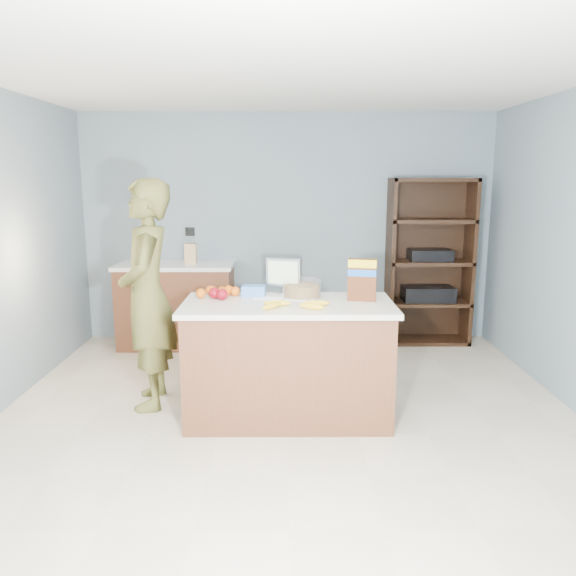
{
  "coord_description": "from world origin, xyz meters",
  "views": [
    {
      "loc": [
        -0.02,
        -3.74,
        1.81
      ],
      "look_at": [
        0.0,
        0.35,
        1.0
      ],
      "focal_mm": 35.0,
      "sensor_mm": 36.0,
      "label": 1
    }
  ],
  "objects_px": {
    "shelving_unit": "(428,265)",
    "cereal_box": "(362,277)",
    "counter_peninsula": "(288,365)",
    "tv": "(284,274)",
    "person": "(148,295)"
  },
  "relations": [
    {
      "from": "shelving_unit",
      "to": "cereal_box",
      "type": "height_order",
      "value": "shelving_unit"
    },
    {
      "from": "tv",
      "to": "cereal_box",
      "type": "distance_m",
      "value": 0.64
    },
    {
      "from": "person",
      "to": "tv",
      "type": "distance_m",
      "value": 1.08
    },
    {
      "from": "shelving_unit",
      "to": "counter_peninsula",
      "type": "bearing_deg",
      "value": -127.11
    },
    {
      "from": "person",
      "to": "tv",
      "type": "height_order",
      "value": "person"
    },
    {
      "from": "shelving_unit",
      "to": "cereal_box",
      "type": "xyz_separation_m",
      "value": [
        -1.0,
        -1.98,
        0.22
      ]
    },
    {
      "from": "counter_peninsula",
      "to": "shelving_unit",
      "type": "height_order",
      "value": "shelving_unit"
    },
    {
      "from": "counter_peninsula",
      "to": "person",
      "type": "distance_m",
      "value": 1.23
    },
    {
      "from": "tv",
      "to": "counter_peninsula",
      "type": "bearing_deg",
      "value": -84.11
    },
    {
      "from": "counter_peninsula",
      "to": "cereal_box",
      "type": "relative_size",
      "value": 4.97
    },
    {
      "from": "counter_peninsula",
      "to": "tv",
      "type": "distance_m",
      "value": 0.72
    },
    {
      "from": "counter_peninsula",
      "to": "tv",
      "type": "bearing_deg",
      "value": 95.89
    },
    {
      "from": "person",
      "to": "cereal_box",
      "type": "relative_size",
      "value": 5.74
    },
    {
      "from": "shelving_unit",
      "to": "cereal_box",
      "type": "distance_m",
      "value": 2.23
    },
    {
      "from": "tv",
      "to": "person",
      "type": "bearing_deg",
      "value": -176.85
    }
  ]
}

